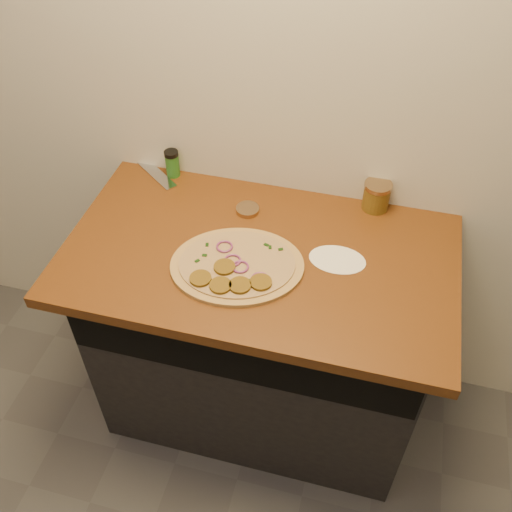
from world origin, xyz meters
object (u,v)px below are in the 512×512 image
(pizza, at_px, (237,266))
(chefs_knife, at_px, (144,162))
(salsa_jar, at_px, (377,196))
(spice_shaker, at_px, (172,163))

(pizza, distance_m, chefs_knife, 0.63)
(salsa_jar, distance_m, spice_shaker, 0.71)
(salsa_jar, height_order, spice_shaker, same)
(pizza, xyz_separation_m, salsa_jar, (0.37, 0.38, 0.04))
(pizza, bearing_deg, spice_shaker, 131.68)
(pizza, distance_m, spice_shaker, 0.52)
(pizza, relative_size, salsa_jar, 4.82)
(chefs_knife, distance_m, salsa_jar, 0.84)
(chefs_knife, xyz_separation_m, spice_shaker, (0.13, -0.04, 0.04))
(salsa_jar, relative_size, spice_shaker, 1.00)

